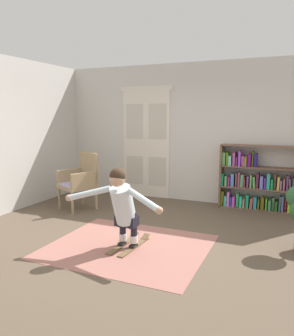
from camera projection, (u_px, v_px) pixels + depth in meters
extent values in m
plane|color=brown|center=(146.00, 241.00, 4.92)|extent=(7.20, 7.20, 0.00)
cube|color=beige|center=(195.00, 133.00, 7.06)|extent=(6.00, 0.10, 2.90)
cube|color=beige|center=(7.00, 136.00, 6.24)|extent=(0.10, 6.00, 2.90)
cube|color=silver|center=(135.00, 144.00, 7.59)|extent=(0.55, 0.04, 2.35)
cube|color=beige|center=(135.00, 121.00, 7.49)|extent=(0.41, 0.01, 0.76)
cube|color=beige|center=(135.00, 170.00, 7.66)|extent=(0.41, 0.01, 0.64)
cube|color=silver|center=(158.00, 145.00, 7.37)|extent=(0.55, 0.04, 2.35)
cube|color=beige|center=(157.00, 121.00, 7.27)|extent=(0.41, 0.01, 0.76)
cube|color=beige|center=(157.00, 172.00, 7.45)|extent=(0.41, 0.01, 0.64)
cube|color=silver|center=(146.00, 88.00, 7.29)|extent=(1.22, 0.04, 0.10)
cube|color=#9F6559|center=(128.00, 246.00, 4.71)|extent=(2.16, 1.87, 0.01)
cube|color=brown|center=(221.00, 175.00, 6.75)|extent=(0.04, 0.30, 1.26)
cube|color=brown|center=(260.00, 209.00, 6.54)|extent=(1.54, 0.30, 0.02)
cube|color=brown|center=(261.00, 189.00, 6.48)|extent=(1.54, 0.30, 0.02)
cube|color=brown|center=(262.00, 168.00, 6.41)|extent=(1.54, 0.30, 0.02)
cube|color=brown|center=(263.00, 146.00, 6.35)|extent=(1.54, 0.30, 0.02)
cube|color=olive|center=(223.00, 198.00, 6.79)|extent=(0.07, 0.15, 0.30)
cube|color=#43ABA5|center=(226.00, 200.00, 6.78)|extent=(0.06, 0.19, 0.20)
cube|color=#C571CD|center=(229.00, 198.00, 6.76)|extent=(0.04, 0.23, 0.29)
cube|color=#4350B3|center=(231.00, 201.00, 6.76)|extent=(0.03, 0.19, 0.18)
cube|color=#D143CE|center=(234.00, 201.00, 6.73)|extent=(0.05, 0.23, 0.20)
cube|color=#39AF5E|center=(238.00, 200.00, 6.70)|extent=(0.05, 0.16, 0.27)
cube|color=#24CFA8|center=(241.00, 202.00, 6.66)|extent=(0.05, 0.18, 0.21)
cube|color=tan|center=(244.00, 202.00, 6.65)|extent=(0.03, 0.21, 0.18)
cube|color=#1CA674|center=(248.00, 201.00, 6.62)|extent=(0.05, 0.19, 0.26)
cube|color=#B84F46|center=(252.00, 203.00, 6.58)|extent=(0.06, 0.23, 0.21)
cube|color=teal|center=(255.00, 203.00, 6.56)|extent=(0.06, 0.20, 0.23)
cube|color=olive|center=(259.00, 204.00, 6.55)|extent=(0.03, 0.18, 0.18)
cube|color=#5E5611|center=(263.00, 203.00, 6.51)|extent=(0.06, 0.19, 0.24)
cube|color=green|center=(266.00, 203.00, 6.48)|extent=(0.03, 0.21, 0.23)
cube|color=#44855B|center=(270.00, 205.00, 6.45)|extent=(0.05, 0.21, 0.20)
cube|color=#3D6537|center=(273.00, 204.00, 6.42)|extent=(0.05, 0.14, 0.25)
cube|color=#1F561E|center=(276.00, 206.00, 6.41)|extent=(0.05, 0.23, 0.19)
cube|color=#345653|center=(280.00, 204.00, 6.37)|extent=(0.04, 0.21, 0.29)
cube|color=#5C74BD|center=(282.00, 204.00, 6.35)|extent=(0.04, 0.14, 0.29)
cube|color=maroon|center=(286.00, 205.00, 6.36)|extent=(0.04, 0.16, 0.24)
cube|color=#89D82A|center=(289.00, 205.00, 6.33)|extent=(0.04, 0.20, 0.25)
cube|color=#8A3679|center=(293.00, 204.00, 6.30)|extent=(0.06, 0.18, 0.29)
cube|color=#1AAF75|center=(223.00, 179.00, 6.75)|extent=(0.03, 0.21, 0.24)
cube|color=#5CA964|center=(226.00, 180.00, 6.72)|extent=(0.04, 0.19, 0.20)
cube|color=#AB297F|center=(229.00, 181.00, 6.69)|extent=(0.04, 0.14, 0.19)
cube|color=#4A7CB7|center=(233.00, 180.00, 6.67)|extent=(0.06, 0.23, 0.25)
cube|color=brown|center=(237.00, 180.00, 6.65)|extent=(0.03, 0.22, 0.26)
cube|color=#844057|center=(239.00, 179.00, 6.60)|extent=(0.04, 0.16, 0.29)
cube|color=#569C6F|center=(242.00, 181.00, 6.59)|extent=(0.07, 0.15, 0.25)
cube|color=maroon|center=(245.00, 182.00, 6.58)|extent=(0.04, 0.24, 0.19)
cube|color=#6E53A1|center=(248.00, 182.00, 6.55)|extent=(0.03, 0.14, 0.22)
cube|color=#7D9B5B|center=(251.00, 181.00, 6.52)|extent=(0.03, 0.18, 0.26)
cube|color=#55A957|center=(254.00, 182.00, 6.52)|extent=(0.05, 0.22, 0.22)
cube|color=#55223F|center=(258.00, 181.00, 6.49)|extent=(0.06, 0.20, 0.28)
cube|color=#6E79C7|center=(262.00, 182.00, 6.45)|extent=(0.06, 0.16, 0.24)
cube|color=#5726A1|center=(265.00, 183.00, 6.44)|extent=(0.03, 0.24, 0.22)
cube|color=teal|center=(268.00, 181.00, 6.39)|extent=(0.06, 0.16, 0.29)
cube|color=#198D46|center=(272.00, 184.00, 6.39)|extent=(0.04, 0.22, 0.20)
cube|color=#4E3D2C|center=(275.00, 181.00, 6.37)|extent=(0.04, 0.14, 0.30)
cube|color=tan|center=(278.00, 183.00, 6.33)|extent=(0.05, 0.19, 0.25)
cube|color=#88568B|center=(281.00, 185.00, 6.32)|extent=(0.03, 0.16, 0.18)
cube|color=tan|center=(284.00, 184.00, 6.31)|extent=(0.03, 0.14, 0.21)
cube|color=#593176|center=(287.00, 183.00, 6.27)|extent=(0.03, 0.20, 0.28)
cube|color=brown|center=(290.00, 184.00, 6.26)|extent=(0.04, 0.19, 0.23)
cube|color=#3D466B|center=(294.00, 184.00, 6.23)|extent=(0.06, 0.21, 0.24)
cube|color=#66B464|center=(224.00, 159.00, 6.67)|extent=(0.05, 0.14, 0.25)
cube|color=#50841B|center=(228.00, 159.00, 6.66)|extent=(0.05, 0.17, 0.25)
cube|color=#6EB9B7|center=(231.00, 160.00, 6.64)|extent=(0.06, 0.24, 0.20)
cube|color=#95487A|center=(235.00, 159.00, 6.61)|extent=(0.05, 0.24, 0.26)
cube|color=#5E205F|center=(237.00, 161.00, 6.58)|extent=(0.03, 0.20, 0.18)
cube|color=purple|center=(240.00, 158.00, 6.54)|extent=(0.04, 0.23, 0.30)
cube|color=#A64C8E|center=(243.00, 161.00, 6.55)|extent=(0.07, 0.20, 0.20)
cube|color=olive|center=(246.00, 161.00, 6.51)|extent=(0.04, 0.19, 0.20)
cube|color=#68126D|center=(250.00, 160.00, 6.48)|extent=(0.06, 0.16, 0.25)
cube|color=#36550D|center=(253.00, 159.00, 6.47)|extent=(0.03, 0.16, 0.28)
cube|color=navy|center=(256.00, 160.00, 6.45)|extent=(0.05, 0.17, 0.25)
cylinder|color=#9A815C|center=(59.00, 198.00, 6.59)|extent=(0.07, 0.07, 0.42)
cylinder|color=#9A815C|center=(72.00, 203.00, 6.21)|extent=(0.07, 0.07, 0.42)
cylinder|color=#9A815C|center=(83.00, 194.00, 6.93)|extent=(0.07, 0.07, 0.42)
cylinder|color=#9A815C|center=(96.00, 199.00, 6.54)|extent=(0.07, 0.07, 0.42)
cube|color=#9A815C|center=(77.00, 187.00, 6.53)|extent=(0.80, 0.80, 0.06)
cube|color=#AEA2D8|center=(77.00, 184.00, 6.52)|extent=(0.72, 0.72, 0.04)
cube|color=#9A815C|center=(89.00, 167.00, 6.65)|extent=(0.57, 0.31, 0.60)
cube|color=#9A815C|center=(70.00, 176.00, 6.71)|extent=(0.29, 0.53, 0.28)
cube|color=#9A815C|center=(84.00, 180.00, 6.30)|extent=(0.29, 0.53, 0.28)
cube|color=brown|center=(123.00, 245.00, 4.74)|extent=(0.13, 0.77, 0.01)
cube|color=brown|center=(135.00, 235.00, 5.05)|extent=(0.10, 0.12, 0.06)
cube|color=black|center=(122.00, 243.00, 4.72)|extent=(0.09, 0.12, 0.04)
cube|color=brown|center=(134.00, 247.00, 4.66)|extent=(0.13, 0.77, 0.01)
cube|color=brown|center=(145.00, 237.00, 4.97)|extent=(0.10, 0.12, 0.06)
cube|color=black|center=(133.00, 246.00, 4.64)|extent=(0.09, 0.12, 0.04)
cylinder|color=white|center=(123.00, 237.00, 4.73)|extent=(0.12, 0.12, 0.10)
cylinder|color=black|center=(123.00, 223.00, 4.70)|extent=(0.09, 0.09, 0.30)
cylinder|color=black|center=(121.00, 218.00, 4.65)|extent=(0.12, 0.12, 0.22)
cylinder|color=white|center=(134.00, 239.00, 4.65)|extent=(0.12, 0.12, 0.10)
cylinder|color=black|center=(134.00, 225.00, 4.62)|extent=(0.09, 0.09, 0.30)
cylinder|color=black|center=(132.00, 220.00, 4.57)|extent=(0.12, 0.12, 0.22)
cube|color=black|center=(127.00, 221.00, 4.61)|extent=(0.31, 0.20, 0.14)
cylinder|color=silver|center=(123.00, 205.00, 4.50)|extent=(0.30, 0.45, 0.58)
sphere|color=tan|center=(117.00, 179.00, 4.31)|extent=(0.21, 0.21, 0.20)
sphere|color=#382619|center=(118.00, 176.00, 4.31)|extent=(0.22, 0.22, 0.21)
cylinder|color=silver|center=(89.00, 193.00, 4.48)|extent=(0.58, 0.27, 0.22)
sphere|color=tan|center=(69.00, 198.00, 4.51)|extent=(0.09, 0.09, 0.09)
cylinder|color=silver|center=(144.00, 200.00, 4.12)|extent=(0.56, 0.33, 0.22)
sphere|color=tan|center=(159.00, 210.00, 3.92)|extent=(0.09, 0.09, 0.09)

